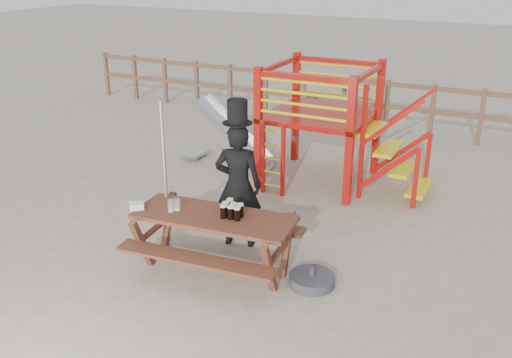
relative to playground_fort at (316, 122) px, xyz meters
name	(u,v)px	position (x,y,z in m)	size (l,w,h in m)	color
ground	(202,269)	(-0.12, -3.58, -1.07)	(60.00, 60.00, 0.00)	#B7AA8E
back_fence	(365,98)	(-0.12, 3.42, -0.34)	(15.09, 0.09, 1.20)	brown
playground_fort	(316,122)	(0.00, 0.00, 0.00)	(4.71, 1.84, 2.10)	#AC110B
picnic_table	(214,236)	(0.03, -3.52, -0.58)	(2.14, 1.58, 0.78)	brown
man_with_hat	(238,182)	(-0.05, -2.73, -0.15)	(0.73, 0.59, 2.07)	black
metal_pole	(165,178)	(-0.83, -3.30, -0.03)	(0.05, 0.05, 2.09)	#B2B2B7
parasol_base	(312,280)	(1.27, -3.28, -1.01)	(0.57, 0.57, 0.24)	#39393F
paper_bag	(137,206)	(-0.94, -3.79, -0.25)	(0.18, 0.14, 0.08)	white
stout_pints	(231,210)	(0.25, -3.44, -0.21)	(0.29, 0.28, 0.17)	black
empty_glasses	(174,206)	(-0.48, -3.62, -0.22)	(0.13, 0.15, 0.15)	silver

